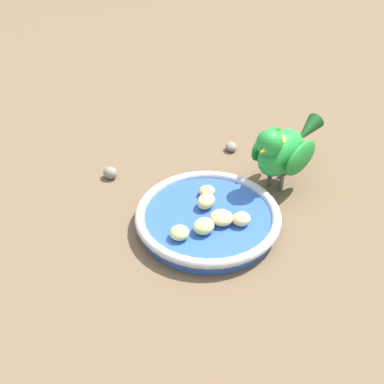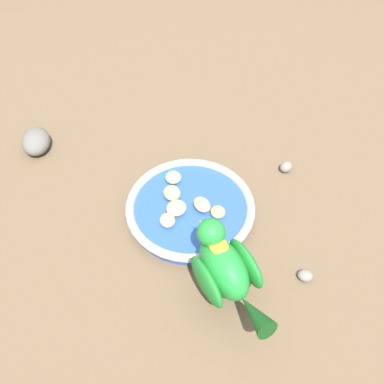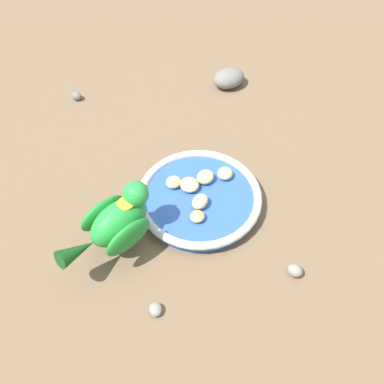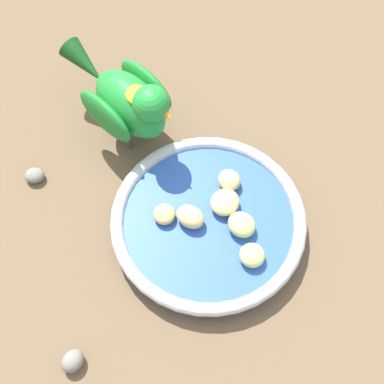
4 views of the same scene
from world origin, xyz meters
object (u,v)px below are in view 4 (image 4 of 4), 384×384
(apple_piece_4, at_px, (164,214))
(pebble_1, at_px, (35,175))
(apple_piece_1, at_px, (188,215))
(apple_piece_3, at_px, (225,202))
(apple_piece_2, at_px, (252,255))
(parrot, at_px, (128,100))
(apple_piece_5, at_px, (242,225))
(pebble_2, at_px, (73,361))
(feeding_bowl, at_px, (208,223))
(apple_piece_0, at_px, (229,180))

(apple_piece_4, xyz_separation_m, pebble_1, (-0.09, 0.16, -0.02))
(apple_piece_1, relative_size, apple_piece_3, 0.96)
(apple_piece_2, distance_m, parrot, 0.24)
(apple_piece_2, height_order, parrot, parrot)
(apple_piece_2, relative_size, apple_piece_3, 0.82)
(apple_piece_5, bearing_deg, apple_piece_3, 84.11)
(apple_piece_3, relative_size, apple_piece_5, 1.07)
(apple_piece_3, xyz_separation_m, apple_piece_5, (-0.00, -0.03, 0.00))
(apple_piece_5, distance_m, pebble_2, 0.24)
(pebble_1, bearing_deg, apple_piece_5, -55.32)
(pebble_2, bearing_deg, apple_piece_1, 14.78)
(apple_piece_3, height_order, pebble_1, apple_piece_3)
(apple_piece_4, xyz_separation_m, parrot, (0.05, 0.13, 0.05))
(apple_piece_5, bearing_deg, feeding_bowl, 126.19)
(feeding_bowl, height_order, apple_piece_3, apple_piece_3)
(apple_piece_2, relative_size, pebble_1, 1.20)
(feeding_bowl, height_order, apple_piece_0, apple_piece_0)
(apple_piece_2, distance_m, apple_piece_5, 0.04)
(pebble_1, height_order, pebble_2, pebble_2)
(apple_piece_3, bearing_deg, apple_piece_2, -104.68)
(parrot, bearing_deg, feeding_bowl, -9.38)
(apple_piece_4, bearing_deg, apple_piece_1, -41.73)
(apple_piece_0, xyz_separation_m, apple_piece_2, (-0.04, -0.09, -0.00))
(apple_piece_0, distance_m, pebble_1, 0.25)
(pebble_1, bearing_deg, apple_piece_2, -61.75)
(feeding_bowl, xyz_separation_m, apple_piece_4, (-0.04, 0.04, 0.01))
(apple_piece_4, distance_m, pebble_2, 0.19)
(parrot, bearing_deg, pebble_1, -106.27)
(apple_piece_4, bearing_deg, apple_piece_5, -47.13)
(apple_piece_4, distance_m, apple_piece_5, 0.09)
(feeding_bowl, distance_m, apple_piece_5, 0.04)
(apple_piece_0, bearing_deg, pebble_1, 137.21)
(apple_piece_1, xyz_separation_m, apple_piece_3, (0.04, -0.01, -0.00))
(apple_piece_1, height_order, apple_piece_5, apple_piece_1)
(apple_piece_2, bearing_deg, apple_piece_0, 65.33)
(apple_piece_0, xyz_separation_m, apple_piece_3, (-0.02, -0.02, -0.00))
(feeding_bowl, xyz_separation_m, pebble_2, (-0.22, -0.04, -0.01))
(feeding_bowl, bearing_deg, apple_piece_2, -82.84)
(apple_piece_2, xyz_separation_m, pebble_1, (-0.14, 0.26, -0.02))
(pebble_1, xyz_separation_m, pebble_2, (-0.09, -0.23, 0.00))
(apple_piece_0, height_order, apple_piece_5, apple_piece_5)
(apple_piece_0, bearing_deg, apple_piece_3, -139.07)
(apple_piece_4, height_order, pebble_1, apple_piece_4)
(apple_piece_0, height_order, parrot, parrot)
(feeding_bowl, xyz_separation_m, pebble_1, (-0.13, 0.19, -0.01))
(apple_piece_5, xyz_separation_m, parrot, (-0.02, 0.20, 0.04))
(apple_piece_0, height_order, apple_piece_4, apple_piece_0)
(apple_piece_3, bearing_deg, apple_piece_1, 163.35)
(apple_piece_0, relative_size, apple_piece_4, 1.07)
(feeding_bowl, height_order, apple_piece_1, apple_piece_1)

